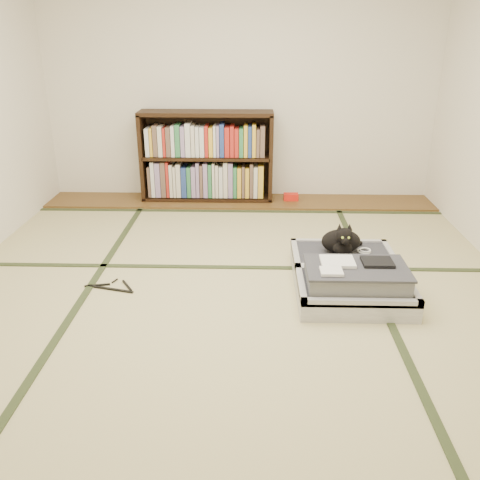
{
  "coord_description": "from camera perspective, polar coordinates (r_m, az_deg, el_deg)",
  "views": [
    {
      "loc": [
        0.15,
        -3.09,
        1.67
      ],
      "look_at": [
        0.05,
        0.35,
        0.25
      ],
      "focal_mm": 38.0,
      "sensor_mm": 36.0,
      "label": 1
    }
  ],
  "objects": [
    {
      "name": "hanger",
      "position": [
        3.69,
        -14.25,
        -5.13
      ],
      "size": [
        0.37,
        0.21,
        0.01
      ],
      "color": "black",
      "rests_on": "floor"
    },
    {
      "name": "red_item",
      "position": [
        5.38,
        5.74,
        4.85
      ],
      "size": [
        0.15,
        0.09,
        0.07
      ],
      "primitive_type": "cube",
      "rotation": [
        0.0,
        0.0,
        0.01
      ],
      "color": "red",
      "rests_on": "wood_strip"
    },
    {
      "name": "cable_coil",
      "position": [
        3.9,
        13.8,
        -1.18
      ],
      "size": [
        0.1,
        0.1,
        0.02
      ],
      "color": "white",
      "rests_on": "suitcase"
    },
    {
      "name": "tatami_borders",
      "position": [
        3.96,
        -0.66,
        -2.49
      ],
      "size": [
        4.0,
        4.5,
        0.01
      ],
      "color": "#2D381E",
      "rests_on": "ground"
    },
    {
      "name": "wood_strip",
      "position": [
        5.36,
        -0.03,
        4.37
      ],
      "size": [
        4.0,
        0.5,
        0.02
      ],
      "primitive_type": "cube",
      "color": "brown",
      "rests_on": "ground"
    },
    {
      "name": "room_shell",
      "position": [
        3.1,
        -1.17,
        18.56
      ],
      "size": [
        4.5,
        4.5,
        4.5
      ],
      "color": "white",
      "rests_on": "ground"
    },
    {
      "name": "suitcase",
      "position": [
        3.59,
        12.2,
        -3.98
      ],
      "size": [
        0.74,
        0.99,
        0.29
      ],
      "color": "silver",
      "rests_on": "floor"
    },
    {
      "name": "floor",
      "position": [
        3.52,
        -0.98,
        -5.94
      ],
      "size": [
        4.5,
        4.5,
        0.0
      ],
      "primitive_type": "plane",
      "color": "tan",
      "rests_on": "ground"
    },
    {
      "name": "bookcase",
      "position": [
        5.33,
        -3.74,
        9.14
      ],
      "size": [
        1.36,
        0.31,
        0.92
      ],
      "color": "black",
      "rests_on": "wood_strip"
    },
    {
      "name": "cat",
      "position": [
        3.8,
        11.36,
        -0.14
      ],
      "size": [
        0.33,
        0.33,
        0.27
      ],
      "color": "black",
      "rests_on": "suitcase"
    }
  ]
}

